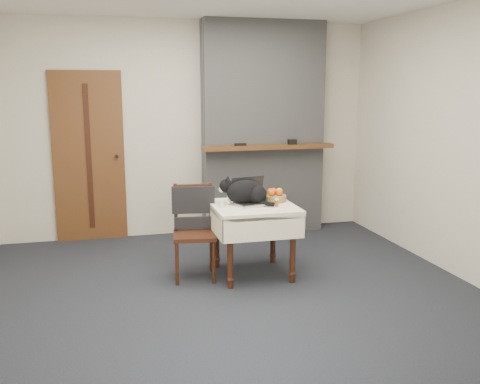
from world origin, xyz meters
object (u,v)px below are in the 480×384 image
at_px(laptop, 251,197).
at_px(chair, 194,218).
at_px(door, 89,157).
at_px(pill_bottle, 277,202).
at_px(side_table, 253,216).
at_px(cat, 246,192).
at_px(cream_jar, 221,204).
at_px(fruit_basket, 275,196).

distance_m(laptop, chair, 0.59).
relative_size(door, pill_bottle, 25.58).
xyz_separation_m(side_table, cat, (-0.06, 0.05, 0.23)).
bearing_deg(chair, laptop, -1.03).
xyz_separation_m(laptop, cream_jar, (-0.31, -0.08, -0.03)).
relative_size(pill_bottle, chair, 0.09).
relative_size(cream_jar, chair, 0.07).
height_order(cream_jar, chair, chair).
distance_m(door, cat, 2.21).
height_order(cat, cream_jar, cat).
xyz_separation_m(cream_jar, fruit_basket, (0.57, 0.13, 0.02)).
relative_size(laptop, pill_bottle, 5.18).
height_order(cat, fruit_basket, cat).
relative_size(cat, pill_bottle, 6.34).
bearing_deg(side_table, cat, 138.57).
height_order(laptop, cream_jar, laptop).
relative_size(fruit_basket, chair, 0.25).
distance_m(side_table, pill_bottle, 0.28).
relative_size(cat, chair, 0.55).
relative_size(door, chair, 2.23).
distance_m(laptop, cat, 0.07).
bearing_deg(laptop, door, 120.49).
xyz_separation_m(side_table, laptop, (-0.01, 0.05, 0.18)).
height_order(pill_bottle, chair, chair).
xyz_separation_m(door, cream_jar, (1.22, -1.71, -0.27)).
bearing_deg(cream_jar, chair, 146.74).
height_order(side_table, cat, cat).
distance_m(side_table, cat, 0.24).
bearing_deg(laptop, cream_jar, -178.78).
distance_m(cat, pill_bottle, 0.32).
height_order(side_table, cream_jar, cream_jar).
distance_m(cream_jar, fruit_basket, 0.58).
xyz_separation_m(fruit_basket, chair, (-0.81, 0.03, -0.18)).
bearing_deg(pill_bottle, chair, 160.64).
distance_m(side_table, chair, 0.57).
distance_m(cat, fruit_basket, 0.32).
xyz_separation_m(cat, chair, (-0.50, 0.08, -0.24)).
relative_size(door, side_table, 2.56).
height_order(laptop, pill_bottle, laptop).
height_order(door, chair, door).
xyz_separation_m(cat, pill_bottle, (0.25, -0.18, -0.07)).
distance_m(laptop, cream_jar, 0.32).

